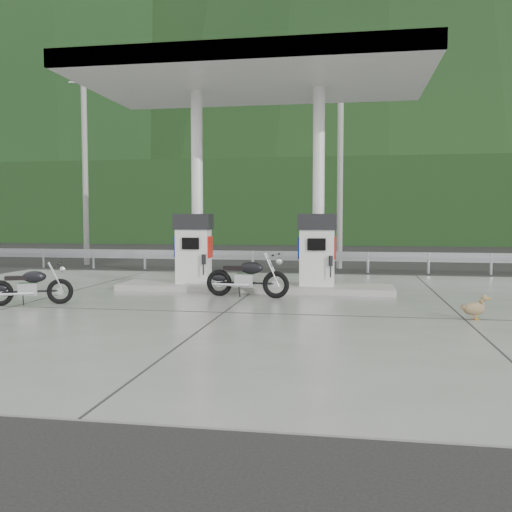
% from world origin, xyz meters
% --- Properties ---
extents(ground, '(160.00, 160.00, 0.00)m').
position_xyz_m(ground, '(0.00, 0.00, 0.00)').
color(ground, black).
rests_on(ground, ground).
extents(forecourt_apron, '(18.00, 14.00, 0.02)m').
position_xyz_m(forecourt_apron, '(0.00, 0.00, 0.01)').
color(forecourt_apron, slate).
rests_on(forecourt_apron, ground).
extents(pump_island, '(7.00, 1.40, 0.15)m').
position_xyz_m(pump_island, '(0.00, 2.50, 0.10)').
color(pump_island, gray).
rests_on(pump_island, forecourt_apron).
extents(gas_pump_left, '(0.95, 0.55, 1.80)m').
position_xyz_m(gas_pump_left, '(-1.60, 2.50, 1.07)').
color(gas_pump_left, silver).
rests_on(gas_pump_left, pump_island).
extents(gas_pump_right, '(0.95, 0.55, 1.80)m').
position_xyz_m(gas_pump_right, '(1.60, 2.50, 1.07)').
color(gas_pump_right, silver).
rests_on(gas_pump_right, pump_island).
extents(canopy_column_left, '(0.30, 0.30, 5.00)m').
position_xyz_m(canopy_column_left, '(-1.60, 2.90, 2.67)').
color(canopy_column_left, white).
rests_on(canopy_column_left, pump_island).
extents(canopy_column_right, '(0.30, 0.30, 5.00)m').
position_xyz_m(canopy_column_right, '(1.60, 2.90, 2.67)').
color(canopy_column_right, white).
rests_on(canopy_column_right, pump_island).
extents(canopy_roof, '(8.50, 5.00, 0.40)m').
position_xyz_m(canopy_roof, '(0.00, 2.50, 5.37)').
color(canopy_roof, silver).
rests_on(canopy_roof, canopy_column_left).
extents(guardrail, '(26.00, 0.16, 1.42)m').
position_xyz_m(guardrail, '(0.00, 8.00, 0.71)').
color(guardrail, '#989B9F').
rests_on(guardrail, ground).
extents(road, '(60.00, 7.00, 0.01)m').
position_xyz_m(road, '(0.00, 11.50, 0.00)').
color(road, black).
rests_on(road, ground).
extents(utility_pole_a, '(0.22, 0.22, 8.00)m').
position_xyz_m(utility_pole_a, '(-8.00, 9.50, 4.00)').
color(utility_pole_a, gray).
rests_on(utility_pole_a, ground).
extents(utility_pole_b, '(0.22, 0.22, 8.00)m').
position_xyz_m(utility_pole_b, '(2.00, 9.50, 4.00)').
color(utility_pole_b, gray).
rests_on(utility_pole_b, ground).
extents(tree_band, '(80.00, 6.00, 6.00)m').
position_xyz_m(tree_band, '(0.00, 30.00, 3.00)').
color(tree_band, black).
rests_on(tree_band, ground).
extents(forested_hills, '(100.00, 40.00, 140.00)m').
position_xyz_m(forested_hills, '(0.00, 60.00, 0.00)').
color(forested_hills, black).
rests_on(forested_hills, ground).
extents(motorcycle_left, '(1.71, 1.13, 0.78)m').
position_xyz_m(motorcycle_left, '(-4.29, -0.70, 0.41)').
color(motorcycle_left, black).
rests_on(motorcycle_left, forecourt_apron).
extents(motorcycle_right, '(1.95, 0.83, 0.89)m').
position_xyz_m(motorcycle_right, '(0.04, 1.26, 0.47)').
color(motorcycle_right, black).
rests_on(motorcycle_right, forecourt_apron).
extents(duck, '(0.55, 0.36, 0.39)m').
position_xyz_m(duck, '(4.66, -1.02, 0.21)').
color(duck, brown).
rests_on(duck, forecourt_apron).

